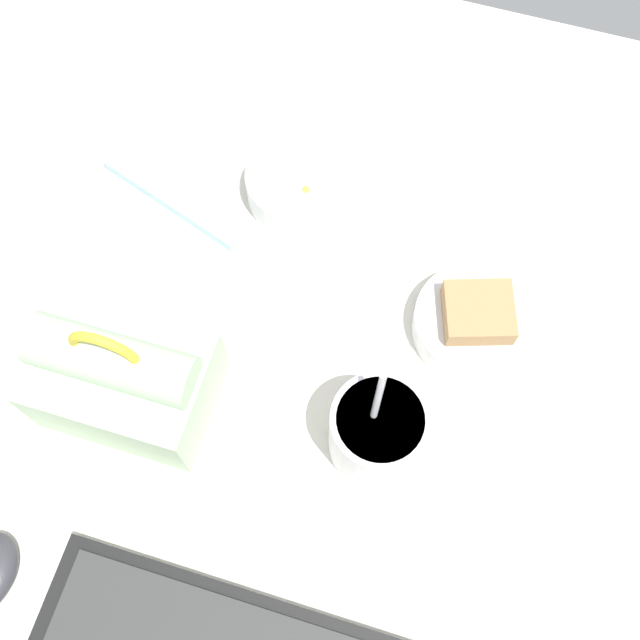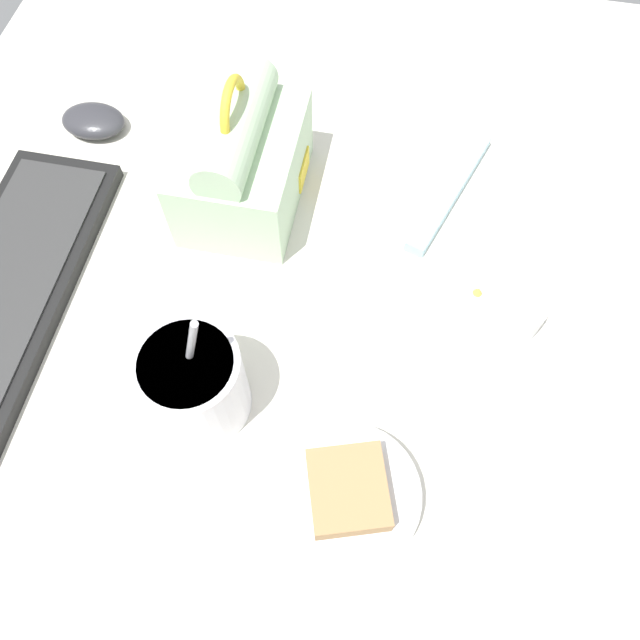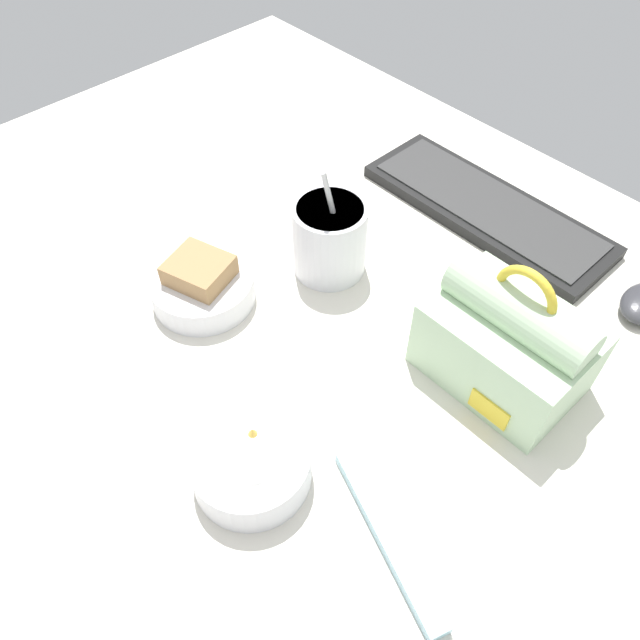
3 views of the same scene
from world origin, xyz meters
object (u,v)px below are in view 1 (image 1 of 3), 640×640
lunch_bag (123,377)px  bento_bowl_sandwich (474,322)px  chopstick_case (172,199)px  soup_cup (377,432)px  bento_bowl_snacks (298,184)px

lunch_bag → bento_bowl_sandwich: bearing=-151.7°
chopstick_case → lunch_bag: bearing=101.2°
soup_cup → bento_bowl_sandwich: size_ratio=1.28×
bento_bowl_sandwich → chopstick_case: bento_bowl_sandwich is taller
soup_cup → bento_bowl_snacks: (17.44, -27.99, -2.94)cm
soup_cup → bento_bowl_sandwich: 18.12cm
lunch_bag → chopstick_case: size_ratio=0.91×
bento_bowl_sandwich → soup_cup: bearing=66.3°
bento_bowl_sandwich → chopstick_case: (39.35, -6.05, -1.73)cm
bento_bowl_sandwich → chopstick_case: 39.85cm
lunch_bag → bento_bowl_snacks: lunch_bag is taller
lunch_bag → bento_bowl_snacks: (-9.86, -30.20, -3.80)cm
lunch_bag → soup_cup: lunch_bag is taller
lunch_bag → chopstick_case: bearing=-78.8°
bento_bowl_snacks → chopstick_case: bento_bowl_snacks is taller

